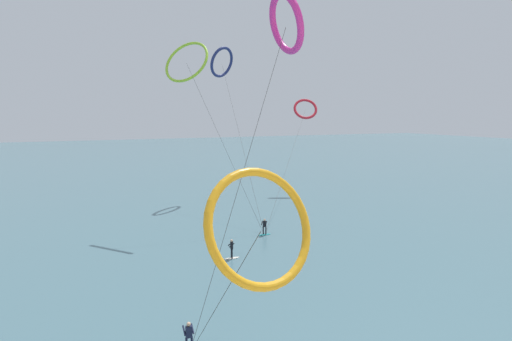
# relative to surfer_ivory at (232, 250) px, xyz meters

# --- Properties ---
(sea_water) EXTENTS (400.00, 200.00, 0.08)m
(sea_water) POSITION_rel_surfer_ivory_xyz_m (-1.33, 76.75, -0.78)
(sea_water) COLOR #476B75
(sea_water) RESTS_ON ground
(surfer_ivory) EXTENTS (1.40, 0.62, 1.70)m
(surfer_ivory) POSITION_rel_surfer_ivory_xyz_m (0.00, 0.00, 0.00)
(surfer_ivory) COLOR silver
(surfer_ivory) RESTS_ON ground
(surfer_teal) EXTENTS (1.40, 0.73, 1.70)m
(surfer_teal) POSITION_rel_surfer_ivory_xyz_m (5.34, 4.74, 0.00)
(surfer_teal) COLOR teal
(surfer_teal) RESTS_ON ground
(surfer_coral) EXTENTS (1.40, 0.57, 1.70)m
(surfer_coral) POSITION_rel_surfer_ivory_xyz_m (-6.49, -11.36, 0.00)
(surfer_coral) COLOR #EA7260
(surfer_coral) RESTS_ON ground
(kite_navy) EXTENTS (5.11, 22.81, 22.40)m
(kite_navy) POSITION_rel_surfer_ivory_xyz_m (7.92, 25.43, 19.32)
(kite_navy) COLOR navy
(kite_navy) RESTS_ON ground
(kite_lime) EXTENTS (8.75, 10.73, 20.48)m
(kite_lime) POSITION_rel_surfer_ivory_xyz_m (-0.51, 12.46, 17.27)
(kite_lime) COLOR #8CC62D
(kite_lime) RESTS_ON ground
(kite_amber) EXTENTS (4.20, 8.64, 10.66)m
(kite_amber) POSITION_rel_surfer_ivory_xyz_m (-5.78, -18.73, 7.96)
(kite_amber) COLOR orange
(kite_amber) RESTS_ON ground
(kite_magenta) EXTENTS (7.84, 4.76, 19.54)m
(kite_magenta) POSITION_rel_surfer_ivory_xyz_m (0.50, -8.49, 16.89)
(kite_magenta) COLOR #CC288E
(kite_magenta) RESTS_ON ground
(kite_crimson) EXTENTS (18.48, 21.07, 15.13)m
(kite_crimson) POSITION_rel_surfer_ivory_xyz_m (21.54, 23.92, 12.55)
(kite_crimson) COLOR red
(kite_crimson) RESTS_ON ground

